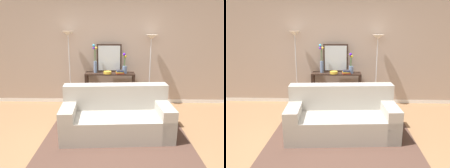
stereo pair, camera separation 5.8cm
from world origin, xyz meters
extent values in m
cube|color=#936B47|center=(0.00, 0.00, -0.01)|extent=(16.00, 16.00, 0.02)
cube|color=white|center=(0.00, 2.31, 0.04)|extent=(12.00, 0.15, 0.09)
cube|color=tan|center=(0.00, 2.31, 1.48)|extent=(12.00, 0.14, 2.78)
cube|color=#51382D|center=(0.08, 0.37, 0.01)|extent=(2.52, 1.82, 0.01)
cube|color=#ADA89E|center=(0.08, 0.47, 0.21)|extent=(1.96, 0.98, 0.42)
cube|color=#ADA89E|center=(0.06, 0.76, 0.65)|extent=(1.92, 0.39, 0.46)
cube|color=#ADA89E|center=(-0.75, 0.41, 0.30)|extent=(0.30, 0.87, 0.60)
cube|color=#ADA89E|center=(0.91, 0.52, 0.30)|extent=(0.30, 0.87, 0.60)
cube|color=black|center=(-0.08, 1.96, 0.83)|extent=(1.18, 0.34, 0.03)
cube|color=black|center=(-0.08, 1.96, 0.15)|extent=(1.08, 0.29, 0.01)
cube|color=black|center=(-0.65, 1.82, 0.41)|extent=(0.05, 0.05, 0.81)
cube|color=black|center=(0.48, 1.82, 0.41)|extent=(0.05, 0.05, 0.81)
cube|color=black|center=(-0.65, 2.11, 0.41)|extent=(0.05, 0.05, 0.81)
cube|color=black|center=(0.48, 2.11, 0.41)|extent=(0.05, 0.05, 0.81)
cylinder|color=silver|center=(-1.06, 2.03, 0.01)|extent=(0.26, 0.26, 0.02)
cylinder|color=silver|center=(-1.06, 2.03, 0.87)|extent=(0.02, 0.02, 1.69)
cone|color=silver|center=(-1.06, 2.03, 1.76)|extent=(0.28, 0.28, 0.10)
cylinder|color=silver|center=(0.87, 2.03, 0.01)|extent=(0.26, 0.26, 0.02)
cylinder|color=silver|center=(0.87, 2.03, 0.83)|extent=(0.02, 0.02, 1.61)
cone|color=silver|center=(0.87, 2.03, 1.69)|extent=(0.28, 0.28, 0.10)
cube|color=black|center=(-0.11, 2.10, 1.18)|extent=(0.60, 0.02, 0.67)
cube|color=silver|center=(-0.11, 2.09, 1.18)|extent=(0.53, 0.01, 0.60)
cylinder|color=#6B84AD|center=(-0.44, 1.99, 0.98)|extent=(0.08, 0.08, 0.27)
cylinder|color=#3D7538|center=(-0.45, 1.99, 1.30)|extent=(0.02, 0.04, 0.37)
sphere|color=#3DB0E2|center=(-0.47, 2.00, 1.49)|extent=(0.06, 0.06, 0.06)
cylinder|color=#3D7538|center=(-0.45, 1.99, 1.27)|extent=(0.02, 0.04, 0.31)
sphere|color=#652EDA|center=(-0.46, 2.00, 1.43)|extent=(0.06, 0.06, 0.06)
cylinder|color=#3D7538|center=(-0.42, 1.98, 1.27)|extent=(0.02, 0.03, 0.32)
sphere|color=gold|center=(-0.41, 1.97, 1.43)|extent=(0.06, 0.06, 0.06)
cylinder|color=#6B84AD|center=(0.27, 1.94, 0.93)|extent=(0.11, 0.11, 0.17)
cylinder|color=#3D7538|center=(0.25, 1.94, 1.14)|extent=(0.02, 0.04, 0.26)
sphere|color=gold|center=(0.23, 1.95, 1.28)|extent=(0.05, 0.05, 0.05)
cylinder|color=#3D7538|center=(0.26, 1.92, 1.15)|extent=(0.03, 0.03, 0.28)
sphere|color=#5617DB|center=(0.25, 1.91, 1.29)|extent=(0.06, 0.06, 0.06)
cylinder|color=#3D7538|center=(0.27, 1.95, 1.12)|extent=(0.03, 0.01, 0.22)
sphere|color=yellow|center=(0.27, 1.97, 1.24)|extent=(0.06, 0.06, 0.06)
cylinder|color=gold|center=(-0.14, 1.86, 0.87)|extent=(0.19, 0.19, 0.05)
torus|color=gold|center=(-0.14, 1.86, 0.90)|extent=(0.18, 0.18, 0.01)
cube|color=#BC3328|center=(0.15, 1.89, 0.85)|extent=(0.20, 0.17, 0.02)
cube|color=gold|center=(0.15, 1.87, 0.88)|extent=(0.19, 0.16, 0.03)
cube|color=navy|center=(0.15, 1.88, 0.90)|extent=(0.17, 0.15, 0.02)
cube|color=#2D2D33|center=(0.16, 1.87, 0.92)|extent=(0.14, 0.13, 0.02)
cube|color=#BC3328|center=(-0.56, 1.96, 0.05)|extent=(0.02, 0.17, 0.11)
cube|color=#6B3360|center=(-0.52, 1.96, 0.05)|extent=(0.05, 0.14, 0.11)
cube|color=#1E7075|center=(-0.47, 1.96, 0.06)|extent=(0.05, 0.15, 0.11)
cube|color=gold|center=(-0.42, 1.96, 0.05)|extent=(0.03, 0.17, 0.10)
cube|color=#2D2D33|center=(-0.38, 1.96, 0.06)|extent=(0.04, 0.15, 0.12)
cube|color=tan|center=(-0.33, 1.96, 0.06)|extent=(0.05, 0.14, 0.12)
cube|color=maroon|center=(-0.29, 1.96, 0.06)|extent=(0.02, 0.13, 0.12)
cube|color=#236033|center=(-0.25, 1.96, 0.06)|extent=(0.06, 0.18, 0.12)
cube|color=navy|center=(-0.19, 1.96, 0.06)|extent=(0.06, 0.17, 0.13)
camera|label=1|loc=(0.09, -3.06, 1.90)|focal=34.39mm
camera|label=2|loc=(0.15, -3.05, 1.90)|focal=34.39mm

